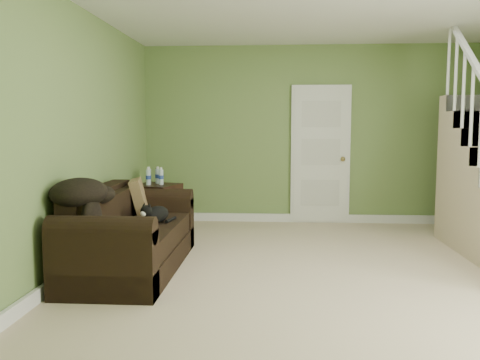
# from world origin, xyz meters

# --- Properties ---
(floor) EXTENTS (5.00, 5.50, 0.01)m
(floor) POSITION_xyz_m (0.00, 0.00, 0.00)
(floor) COLOR #C9B691
(floor) RESTS_ON ground
(wall_back) EXTENTS (5.00, 0.04, 2.60)m
(wall_back) POSITION_xyz_m (0.00, 2.75, 1.30)
(wall_back) COLOR #6E8C4B
(wall_back) RESTS_ON floor
(wall_front) EXTENTS (5.00, 0.04, 2.60)m
(wall_front) POSITION_xyz_m (0.00, -2.75, 1.30)
(wall_front) COLOR #6E8C4B
(wall_front) RESTS_ON floor
(wall_left) EXTENTS (0.04, 5.50, 2.60)m
(wall_left) POSITION_xyz_m (-2.50, 0.00, 1.30)
(wall_left) COLOR #6E8C4B
(wall_left) RESTS_ON floor
(baseboard_back) EXTENTS (5.00, 0.04, 0.12)m
(baseboard_back) POSITION_xyz_m (0.00, 2.72, 0.06)
(baseboard_back) COLOR white
(baseboard_back) RESTS_ON floor
(baseboard_left) EXTENTS (0.04, 5.50, 0.12)m
(baseboard_left) POSITION_xyz_m (-2.47, 0.00, 0.06)
(baseboard_left) COLOR white
(baseboard_left) RESTS_ON floor
(door) EXTENTS (0.86, 0.12, 2.02)m
(door) POSITION_xyz_m (0.10, 2.71, 1.01)
(door) COLOR white
(door) RESTS_ON floor
(sofa) EXTENTS (0.89, 2.06, 0.81)m
(sofa) POSITION_xyz_m (-2.01, 0.08, 0.31)
(sofa) COLOR black
(sofa) RESTS_ON floor
(side_table) EXTENTS (0.68, 0.68, 0.88)m
(side_table) POSITION_xyz_m (-2.16, 1.87, 0.33)
(side_table) COLOR black
(side_table) RESTS_ON floor
(cat) EXTENTS (0.30, 0.49, 0.23)m
(cat) POSITION_xyz_m (-1.76, 0.22, 0.53)
(cat) COLOR black
(cat) RESTS_ON sofa
(banana) EXTENTS (0.09, 0.21, 0.06)m
(banana) POSITION_xyz_m (-1.80, -0.32, 0.47)
(banana) COLOR yellow
(banana) RESTS_ON sofa
(throw_pillow) EXTENTS (0.30, 0.47, 0.45)m
(throw_pillow) POSITION_xyz_m (-2.07, 0.72, 0.62)
(throw_pillow) COLOR #4E351F
(throw_pillow) RESTS_ON sofa
(throw_blanket) EXTENTS (0.49, 0.64, 0.26)m
(throw_blanket) POSITION_xyz_m (-2.28, -0.50, 0.84)
(throw_blanket) COLOR black
(throw_blanket) RESTS_ON sofa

